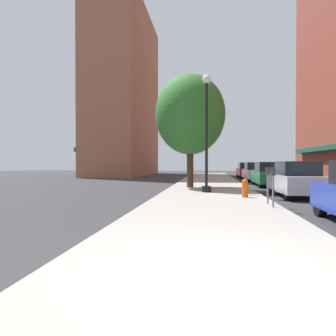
% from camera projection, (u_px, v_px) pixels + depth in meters
% --- Properties ---
extents(ground_plane, '(90.00, 90.00, 0.00)m').
position_uv_depth(ground_plane, '(269.00, 186.00, 21.69)').
color(ground_plane, '#2D2D30').
extents(sidewalk_slab, '(4.80, 50.00, 0.12)m').
position_uv_depth(sidewalk_slab, '(209.00, 184.00, 23.18)').
color(sidewalk_slab, gray).
rests_on(sidewalk_slab, ground).
extents(building_far_background, '(6.80, 18.00, 21.56)m').
position_uv_depth(building_far_background, '(125.00, 94.00, 42.25)').
color(building_far_background, '#9E6047').
rests_on(building_far_background, ground).
extents(lamppost, '(0.48, 0.48, 5.90)m').
position_uv_depth(lamppost, '(207.00, 131.00, 16.08)').
color(lamppost, black).
rests_on(lamppost, sidewalk_slab).
extents(fire_hydrant, '(0.33, 0.26, 0.79)m').
position_uv_depth(fire_hydrant, '(245.00, 188.00, 13.67)').
color(fire_hydrant, '#E05614').
rests_on(fire_hydrant, sidewalk_slab).
extents(parking_meter_near, '(0.14, 0.09, 1.31)m').
position_uv_depth(parking_meter_near, '(273.00, 182.00, 10.53)').
color(parking_meter_near, slate).
rests_on(parking_meter_near, sidewalk_slab).
extents(parking_meter_far, '(0.14, 0.09, 1.31)m').
position_uv_depth(parking_meter_far, '(268.00, 181.00, 11.48)').
color(parking_meter_far, slate).
rests_on(parking_meter_far, sidewalk_slab).
extents(tree_near, '(4.20, 4.20, 6.82)m').
position_uv_depth(tree_near, '(190.00, 115.00, 19.26)').
color(tree_near, '#422D1E').
rests_on(tree_near, sidewalk_slab).
extents(car_silver, '(1.80, 4.30, 1.66)m').
position_uv_depth(car_silver, '(296.00, 180.00, 14.88)').
color(car_silver, black).
rests_on(car_silver, ground).
extents(car_green, '(1.80, 4.30, 1.66)m').
position_uv_depth(car_green, '(269.00, 175.00, 21.71)').
color(car_green, black).
rests_on(car_green, ground).
extents(car_white, '(1.80, 4.30, 1.66)m').
position_uv_depth(car_white, '(255.00, 172.00, 28.08)').
color(car_white, black).
rests_on(car_white, ground).
extents(car_red, '(1.80, 4.30, 1.66)m').
position_uv_depth(car_red, '(246.00, 170.00, 34.24)').
color(car_red, black).
rests_on(car_red, ground).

